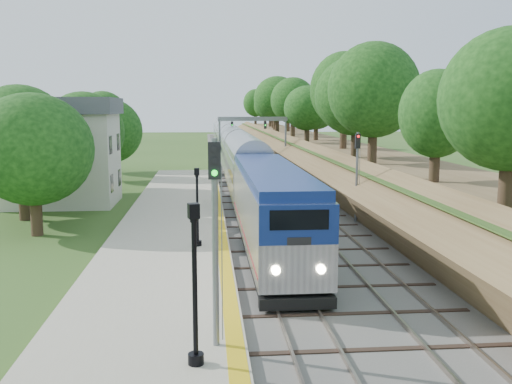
{
  "coord_description": "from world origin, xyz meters",
  "views": [
    {
      "loc": [
        -3.12,
        -13.68,
        7.24
      ],
      "look_at": [
        -0.5,
        16.28,
        2.8
      ],
      "focal_mm": 40.0,
      "sensor_mm": 36.0,
      "label": 1
    }
  ],
  "objects": [
    {
      "name": "signal_farside",
      "position": [
        6.2,
        20.82,
        3.57
      ],
      "size": [
        0.31,
        0.25,
        5.65
      ],
      "color": "slate",
      "rests_on": "ground"
    },
    {
      "name": "signal_platform",
      "position": [
        -2.9,
        2.2,
        4.09
      ],
      "size": [
        0.35,
        0.28,
        6.03
      ],
      "color": "slate",
      "rests_on": "platform"
    },
    {
      "name": "platform",
      "position": [
        -5.2,
        16.0,
        0.19
      ],
      "size": [
        6.4,
        68.0,
        0.38
      ],
      "primitive_type": "cube",
      "color": "#ABA38A",
      "rests_on": "ground"
    },
    {
      "name": "signal_gantry",
      "position": [
        2.47,
        54.99,
        4.82
      ],
      "size": [
        8.4,
        0.38,
        6.2
      ],
      "color": "slate",
      "rests_on": "ground"
    },
    {
      "name": "train",
      "position": [
        0.0,
        60.4,
        2.13
      ],
      "size": [
        2.8,
        112.48,
        4.12
      ],
      "color": "black",
      "rests_on": "trackbed"
    },
    {
      "name": "lamppost_mid",
      "position": [
        -3.47,
        0.98,
        2.35
      ],
      "size": [
        0.44,
        0.44,
        4.41
      ],
      "color": "black",
      "rests_on": "platform"
    },
    {
      "name": "yellow_stripe",
      "position": [
        -2.35,
        16.0,
        0.39
      ],
      "size": [
        0.55,
        68.0,
        0.01
      ],
      "primitive_type": "cube",
      "color": "gold",
      "rests_on": "platform"
    },
    {
      "name": "embankment",
      "position": [
        10.35,
        60.0,
        1.95
      ],
      "size": [
        10.64,
        170.0,
        11.7
      ],
      "color": "brown",
      "rests_on": "ground"
    },
    {
      "name": "trees_behind_platform",
      "position": [
        -11.17,
        20.67,
        4.53
      ],
      "size": [
        7.82,
        53.32,
        7.21
      ],
      "color": "#332316",
      "rests_on": "ground"
    },
    {
      "name": "station_building",
      "position": [
        -14.0,
        30.0,
        4.09
      ],
      "size": [
        8.6,
        6.6,
        8.0
      ],
      "color": "beige",
      "rests_on": "ground"
    },
    {
      "name": "trackbed",
      "position": [
        2.0,
        60.0,
        0.07
      ],
      "size": [
        9.5,
        170.0,
        0.28
      ],
      "color": "#4C4944",
      "rests_on": "ground"
    },
    {
      "name": "lamppost_far",
      "position": [
        -3.6,
        14.43,
        2.13
      ],
      "size": [
        0.39,
        0.39,
        3.93
      ],
      "color": "black",
      "rests_on": "platform"
    }
  ]
}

